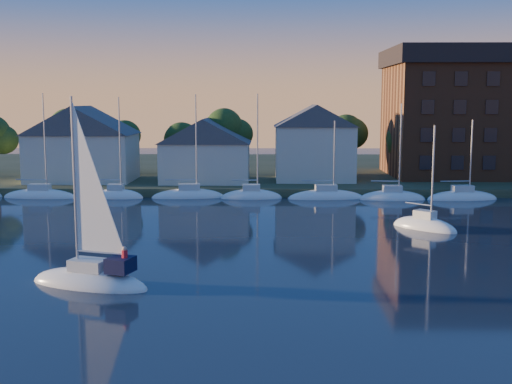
{
  "coord_description": "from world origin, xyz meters",
  "views": [
    {
      "loc": [
        1.61,
        -24.37,
        11.23
      ],
      "look_at": [
        0.94,
        22.0,
        4.65
      ],
      "focal_mm": 45.0,
      "sensor_mm": 36.0,
      "label": 1
    }
  ],
  "objects_px": {
    "clubhouse_centre": "(206,149)",
    "clubhouse_east": "(314,142)",
    "hero_sailboat": "(91,277)",
    "drifting_sailboat_right": "(424,228)",
    "clubhouse_west": "(82,143)",
    "condo_block": "(501,112)"
  },
  "relations": [
    {
      "from": "drifting_sailboat_right",
      "to": "clubhouse_west",
      "type": "bearing_deg",
      "value": -170.18
    },
    {
      "from": "clubhouse_east",
      "to": "hero_sailboat",
      "type": "height_order",
      "value": "hero_sailboat"
    },
    {
      "from": "clubhouse_centre",
      "to": "clubhouse_east",
      "type": "relative_size",
      "value": 1.1
    },
    {
      "from": "clubhouse_east",
      "to": "drifting_sailboat_right",
      "type": "bearing_deg",
      "value": -74.13
    },
    {
      "from": "clubhouse_west",
      "to": "drifting_sailboat_right",
      "type": "bearing_deg",
      "value": -34.87
    },
    {
      "from": "clubhouse_east",
      "to": "hero_sailboat",
      "type": "xyz_separation_m",
      "value": [
        -17.05,
        -45.38,
        -5.45
      ]
    },
    {
      "from": "clubhouse_west",
      "to": "drifting_sailboat_right",
      "type": "height_order",
      "value": "clubhouse_west"
    },
    {
      "from": "hero_sailboat",
      "to": "clubhouse_centre",
      "type": "bearing_deg",
      "value": -75.9
    },
    {
      "from": "clubhouse_west",
      "to": "clubhouse_centre",
      "type": "relative_size",
      "value": 1.18
    },
    {
      "from": "clubhouse_centre",
      "to": "drifting_sailboat_right",
      "type": "xyz_separation_m",
      "value": [
        21.76,
        -25.32,
        -5.04
      ]
    },
    {
      "from": "clubhouse_west",
      "to": "clubhouse_east",
      "type": "bearing_deg",
      "value": 1.91
    },
    {
      "from": "clubhouse_centre",
      "to": "condo_block",
      "type": "bearing_deg",
      "value": 11.24
    },
    {
      "from": "clubhouse_centre",
      "to": "clubhouse_west",
      "type": "bearing_deg",
      "value": 176.42
    },
    {
      "from": "clubhouse_centre",
      "to": "hero_sailboat",
      "type": "bearing_deg",
      "value": -94.03
    },
    {
      "from": "clubhouse_east",
      "to": "clubhouse_west",
      "type": "bearing_deg",
      "value": -178.09
    },
    {
      "from": "condo_block",
      "to": "drifting_sailboat_right",
      "type": "relative_size",
      "value": 3.02
    },
    {
      "from": "hero_sailboat",
      "to": "drifting_sailboat_right",
      "type": "height_order",
      "value": "hero_sailboat"
    },
    {
      "from": "clubhouse_centre",
      "to": "condo_block",
      "type": "xyz_separation_m",
      "value": [
        40.0,
        7.95,
        4.66
      ]
    },
    {
      "from": "clubhouse_west",
      "to": "hero_sailboat",
      "type": "xyz_separation_m",
      "value": [
        12.95,
        -44.38,
        -5.39
      ]
    },
    {
      "from": "hero_sailboat",
      "to": "clubhouse_east",
      "type": "bearing_deg",
      "value": -92.47
    },
    {
      "from": "clubhouse_west",
      "to": "condo_block",
      "type": "height_order",
      "value": "condo_block"
    },
    {
      "from": "clubhouse_west",
      "to": "clubhouse_east",
      "type": "distance_m",
      "value": 30.02
    }
  ]
}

